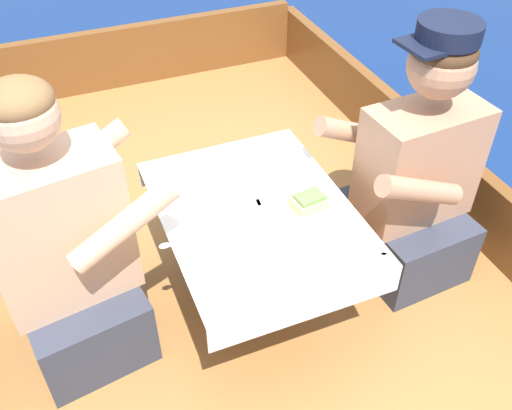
{
  "coord_description": "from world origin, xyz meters",
  "views": [
    {
      "loc": [
        -0.53,
        -1.41,
        1.9
      ],
      "look_at": [
        0.0,
        -0.12,
        0.71
      ],
      "focal_mm": 40.0,
      "sensor_mm": 36.0,
      "label": 1
    }
  ],
  "objects_px": {
    "sandwich": "(309,201)",
    "coffee_cup_port": "(173,176)",
    "coffee_cup_starboard": "(221,271)",
    "person_port": "(67,256)",
    "person_starboard": "(414,180)"
  },
  "relations": [
    {
      "from": "person_port",
      "to": "coffee_cup_port",
      "type": "bearing_deg",
      "value": 14.18
    },
    {
      "from": "person_port",
      "to": "coffee_cup_starboard",
      "type": "xyz_separation_m",
      "value": [
        0.4,
        -0.31,
        0.08
      ]
    },
    {
      "from": "coffee_cup_starboard",
      "to": "person_starboard",
      "type": "bearing_deg",
      "value": 15.34
    },
    {
      "from": "sandwich",
      "to": "coffee_cup_port",
      "type": "relative_size",
      "value": 1.23
    },
    {
      "from": "coffee_cup_starboard",
      "to": "person_port",
      "type": "bearing_deg",
      "value": 142.01
    },
    {
      "from": "sandwich",
      "to": "person_port",
      "type": "bearing_deg",
      "value": 170.29
    },
    {
      "from": "person_port",
      "to": "coffee_cup_starboard",
      "type": "bearing_deg",
      "value": -47.26
    },
    {
      "from": "coffee_cup_port",
      "to": "coffee_cup_starboard",
      "type": "bearing_deg",
      "value": -89.62
    },
    {
      "from": "person_port",
      "to": "coffee_cup_starboard",
      "type": "height_order",
      "value": "person_port"
    },
    {
      "from": "person_port",
      "to": "coffee_cup_port",
      "type": "distance_m",
      "value": 0.43
    },
    {
      "from": "person_port",
      "to": "sandwich",
      "type": "relative_size",
      "value": 8.38
    },
    {
      "from": "coffee_cup_port",
      "to": "person_starboard",
      "type": "bearing_deg",
      "value": -17.82
    },
    {
      "from": "sandwich",
      "to": "coffee_cup_starboard",
      "type": "distance_m",
      "value": 0.41
    },
    {
      "from": "person_port",
      "to": "coffee_cup_port",
      "type": "relative_size",
      "value": 10.28
    },
    {
      "from": "person_port",
      "to": "sandwich",
      "type": "bearing_deg",
      "value": -18.98
    }
  ]
}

